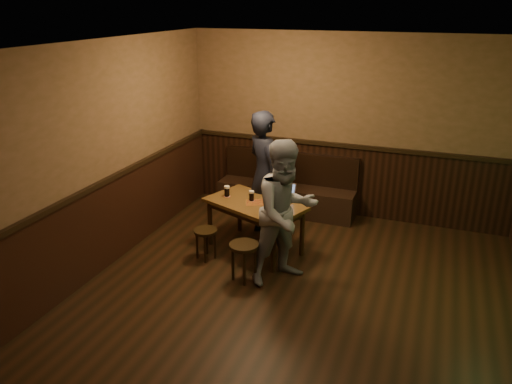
{
  "coord_description": "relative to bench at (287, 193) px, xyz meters",
  "views": [
    {
      "loc": [
        1.33,
        -4.43,
        3.21
      ],
      "look_at": [
        -0.8,
        1.2,
        0.89
      ],
      "focal_mm": 35.0,
      "sensor_mm": 36.0,
      "label": 1
    }
  ],
  "objects": [
    {
      "name": "pub_table",
      "position": [
        0.0,
        -1.45,
        0.29
      ],
      "size": [
        1.48,
        1.16,
        0.7
      ],
      "rotation": [
        0.0,
        0.0,
        -0.37
      ],
      "color": "brown",
      "rests_on": "ground"
    },
    {
      "name": "menu",
      "position": [
        0.44,
        -1.75,
        0.39
      ],
      "size": [
        0.27,
        0.25,
        0.0
      ],
      "primitive_type": "cube",
      "rotation": [
        0.0,
        0.0,
        -0.61
      ],
      "color": "silver",
      "rests_on": "pub_table"
    },
    {
      "name": "room",
      "position": [
        0.85,
        -2.53,
        0.89
      ],
      "size": [
        5.04,
        6.04,
        2.84
      ],
      "color": "black",
      "rests_on": "ground"
    },
    {
      "name": "person_suit",
      "position": [
        -0.05,
        -0.94,
        0.6
      ],
      "size": [
        0.79,
        0.77,
        1.83
      ],
      "primitive_type": "imported",
      "rotation": [
        0.0,
        0.0,
        2.42
      ],
      "color": "black",
      "rests_on": "ground"
    },
    {
      "name": "stool_left",
      "position": [
        -0.51,
        -1.91,
        0.02
      ],
      "size": [
        0.4,
        0.4,
        0.42
      ],
      "rotation": [
        0.0,
        0.0,
        0.35
      ],
      "color": "black",
      "rests_on": "ground"
    },
    {
      "name": "person_grey",
      "position": [
        0.61,
        -2.03,
        0.57
      ],
      "size": [
        1.06,
        1.08,
        1.76
      ],
      "primitive_type": "imported",
      "rotation": [
        0.0,
        0.0,
        0.88
      ],
      "color": "#95959A",
      "rests_on": "ground"
    },
    {
      "name": "bench",
      "position": [
        0.0,
        0.0,
        0.0
      ],
      "size": [
        2.2,
        0.5,
        0.95
      ],
      "color": "black",
      "rests_on": "ground"
    },
    {
      "name": "pint_left",
      "position": [
        -0.44,
        -1.37,
        0.46
      ],
      "size": [
        0.1,
        0.1,
        0.15
      ],
      "color": "#A22513",
      "rests_on": "pub_table"
    },
    {
      "name": "pint_right",
      "position": [
        0.32,
        -1.66,
        0.47
      ],
      "size": [
        0.11,
        0.11,
        0.16
      ],
      "color": "#A22513",
      "rests_on": "pub_table"
    },
    {
      "name": "laptop",
      "position": [
        0.3,
        -1.24,
        0.45
      ],
      "size": [
        0.39,
        0.34,
        0.24
      ],
      "rotation": [
        0.0,
        0.0,
        -0.22
      ],
      "color": "silver",
      "rests_on": "pub_table"
    },
    {
      "name": "stool_right",
      "position": [
        0.16,
        -2.23,
        0.07
      ],
      "size": [
        0.47,
        0.47,
        0.48
      ],
      "rotation": [
        0.0,
        0.0,
        0.39
      ],
      "color": "black",
      "rests_on": "ground"
    },
    {
      "name": "pint_mid",
      "position": [
        -0.07,
        -1.4,
        0.46
      ],
      "size": [
        0.09,
        0.09,
        0.14
      ],
      "color": "#A22513",
      "rests_on": "pub_table"
    }
  ]
}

